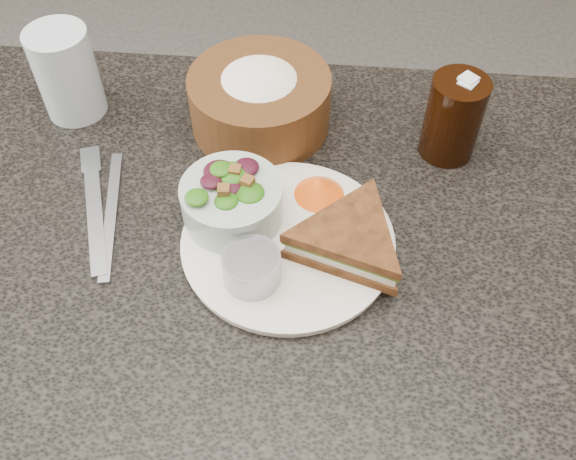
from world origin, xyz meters
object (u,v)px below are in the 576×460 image
Objects in this scene: dining_table at (252,368)px; bread_basket at (260,93)px; dressing_ramekin at (252,268)px; cola_glass at (454,114)px; water_glass at (67,73)px; sandwich at (350,239)px; dinner_plate at (288,242)px; salad_bowl at (232,196)px.

bread_basket reaches higher than dining_table.
dressing_ramekin reaches higher than dining_table.
cola_glass is 0.54m from water_glass.
sandwich is 0.26m from bread_basket.
bread_basket is 0.26m from cola_glass.
sandwich is at bearing -59.46° from bread_basket.
bread_basket is 0.27m from water_glass.
dinner_plate is 0.07m from dressing_ramekin.
bread_basket reaches higher than sandwich.
sandwich is 1.34× the size of salad_bowl.
water_glass is at bearing 145.96° from dinner_plate.
dinner_plate is 1.98× the size of water_glass.
cola_glass is (0.24, 0.25, 0.03)m from dressing_ramekin.
dinner_plate is 0.40m from water_glass.
sandwich is 1.29× the size of cola_glass.
cola_glass reaches higher than salad_bowl.
dressing_ramekin is at bearing -85.28° from bread_basket.
dining_table is 14.87× the size of dressing_ramekin.
dinner_plate is 2.06× the size of salad_bowl.
cola_glass is 0.99× the size of water_glass.
salad_bowl is (-0.07, 0.03, 0.04)m from dinner_plate.
bread_basket is (-0.02, 0.28, 0.02)m from dressing_ramekin.
dinner_plate is 1.54× the size of sandwich.
salad_bowl reaches higher than dinner_plate.
dining_table is 7.73× the size of cola_glass.
dining_table is 0.56m from water_glass.
water_glass is at bearing 167.48° from sandwich.
water_glass reaches higher than bread_basket.
cola_glass is at bearing 42.57° from dinner_plate.
bread_basket reaches higher than salad_bowl.
cola_glass reaches higher than dressing_ramekin.
bread_basket is at bearing -1.69° from water_glass.
dinner_plate is at bearing -12.61° from dining_table.
salad_bowl is (-0.15, 0.04, 0.01)m from sandwich.
cola_glass is at bearing -4.04° from water_glass.
dressing_ramekin is at bearing -70.18° from dining_table.
cola_glass is (0.27, 0.15, 0.02)m from salad_bowl.
dressing_ramekin is 0.34m from cola_glass.
dining_table is 3.88× the size of dinner_plate.
sandwich is 0.24m from cola_glass.
cola_glass is (0.26, -0.03, 0.01)m from bread_basket.
sandwich reaches higher than dining_table.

